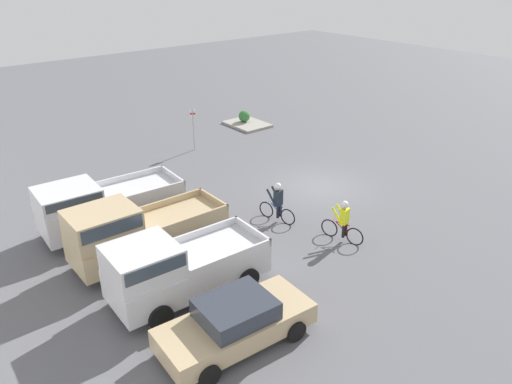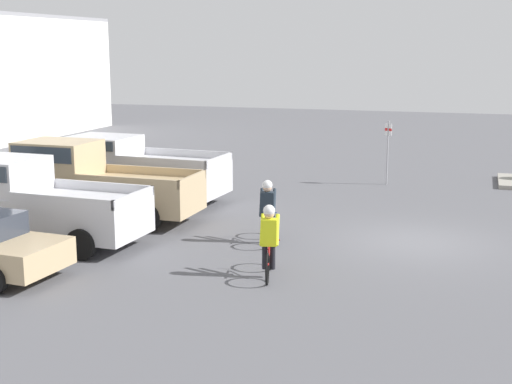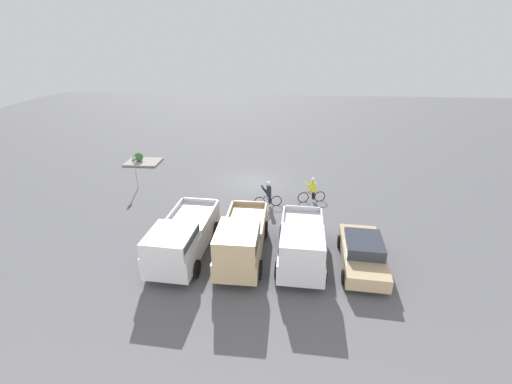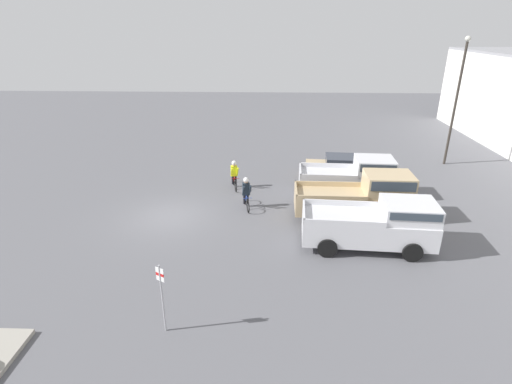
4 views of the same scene
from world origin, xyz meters
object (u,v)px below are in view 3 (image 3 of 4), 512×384
(sedan_0, at_px, (363,252))
(cyclist_0, at_px, (268,194))
(pickup_truck_0, at_px, (302,244))
(cyclist_1, at_px, (312,190))
(shrub, at_px, (139,157))
(fire_lane_sign, at_px, (135,169))
(pickup_truck_2, at_px, (182,238))
(pickup_truck_1, at_px, (241,240))

(sedan_0, relative_size, cyclist_0, 2.58)
(pickup_truck_0, height_order, cyclist_0, pickup_truck_0)
(cyclist_1, relative_size, shrub, 2.42)
(pickup_truck_0, distance_m, cyclist_1, 6.81)
(sedan_0, xyz_separation_m, fire_lane_sign, (13.89, -7.66, 0.75))
(pickup_truck_2, xyz_separation_m, shrub, (7.46, -12.94, -0.60))
(pickup_truck_0, bearing_deg, sedan_0, -176.02)
(pickup_truck_1, distance_m, fire_lane_sign, 11.40)
(pickup_truck_1, xyz_separation_m, pickup_truck_2, (2.81, -0.05, -0.08))
(pickup_truck_1, height_order, fire_lane_sign, fire_lane_sign)
(sedan_0, xyz_separation_m, cyclist_0, (4.65, -5.68, 0.17))
(cyclist_0, relative_size, shrub, 2.38)
(pickup_truck_2, height_order, cyclist_1, pickup_truck_2)
(sedan_0, xyz_separation_m, pickup_truck_0, (2.82, 0.20, 0.43))
(shrub, bearing_deg, pickup_truck_2, 119.98)
(pickup_truck_0, height_order, pickup_truck_1, pickup_truck_1)
(pickup_truck_0, relative_size, cyclist_1, 2.89)
(sedan_0, height_order, pickup_truck_0, pickup_truck_0)
(sedan_0, distance_m, cyclist_0, 7.34)
(shrub, bearing_deg, pickup_truck_0, 135.11)
(pickup_truck_0, bearing_deg, fire_lane_sign, -35.36)
(pickup_truck_2, xyz_separation_m, cyclist_0, (-3.78, -5.79, -0.25))
(cyclist_0, bearing_deg, sedan_0, 129.29)
(pickup_truck_2, xyz_separation_m, fire_lane_sign, (5.47, -7.77, 0.34))
(pickup_truck_0, xyz_separation_m, pickup_truck_2, (5.60, -0.08, -0.02))
(cyclist_0, height_order, fire_lane_sign, fire_lane_sign)
(pickup_truck_1, bearing_deg, pickup_truck_0, 179.44)
(pickup_truck_1, distance_m, cyclist_0, 5.94)
(sedan_0, xyz_separation_m, pickup_truck_2, (8.42, 0.12, 0.42))
(sedan_0, xyz_separation_m, shrub, (15.89, -12.82, -0.19))
(cyclist_0, relative_size, fire_lane_sign, 0.73)
(cyclist_0, bearing_deg, cyclist_1, -162.57)
(shrub, bearing_deg, cyclist_0, 147.57)
(fire_lane_sign, bearing_deg, pickup_truck_2, 125.11)
(pickup_truck_2, height_order, cyclist_0, pickup_truck_2)
(shrub, bearing_deg, cyclist_1, 155.86)
(pickup_truck_0, bearing_deg, cyclist_1, -97.92)
(sedan_0, bearing_deg, pickup_truck_0, 3.98)
(pickup_truck_1, height_order, pickup_truck_2, pickup_truck_1)
(cyclist_0, xyz_separation_m, shrub, (11.24, -7.14, -0.36))
(pickup_truck_0, distance_m, pickup_truck_2, 5.60)
(sedan_0, height_order, pickup_truck_1, pickup_truck_1)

